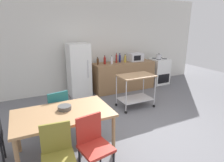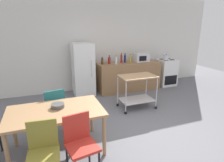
{
  "view_description": "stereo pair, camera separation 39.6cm",
  "coord_description": "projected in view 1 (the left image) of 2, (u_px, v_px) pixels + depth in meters",
  "views": [
    {
      "loc": [
        -2.05,
        -2.6,
        2.07
      ],
      "look_at": [
        -0.2,
        1.2,
        0.8
      ],
      "focal_mm": 30.52,
      "sensor_mm": 36.0,
      "label": 1
    },
    {
      "loc": [
        -1.69,
        -2.76,
        2.07
      ],
      "look_at": [
        -0.2,
        1.2,
        0.8
      ],
      "focal_mm": 30.52,
      "sensor_mm": 36.0,
      "label": 2
    }
  ],
  "objects": [
    {
      "name": "bottle_wine",
      "position": [
        98.0,
        61.0,
        5.7
      ],
      "size": [
        0.07,
        0.07,
        0.23
      ],
      "color": "#4C2D19",
      "rests_on": "kitchen_counter"
    },
    {
      "name": "dining_table",
      "position": [
        63.0,
        117.0,
        2.99
      ],
      "size": [
        1.5,
        0.9,
        0.75
      ],
      "color": "#A37A51",
      "rests_on": "ground_plane"
    },
    {
      "name": "bottle_soda",
      "position": [
        112.0,
        61.0,
        5.75
      ],
      "size": [
        0.07,
        0.07,
        0.26
      ],
      "color": "silver",
      "rests_on": "kitchen_counter"
    },
    {
      "name": "fruit_bowl",
      "position": [
        65.0,
        108.0,
        3.05
      ],
      "size": [
        0.22,
        0.22,
        0.07
      ],
      "primitive_type": "cylinder",
      "color": "#4C4C4C",
      "rests_on": "dining_table"
    },
    {
      "name": "back_wall",
      "position": [
        90.0,
        44.0,
        6.04
      ],
      "size": [
        8.4,
        0.12,
        2.9
      ],
      "primitive_type": "cube",
      "color": "silver",
      "rests_on": "ground_plane"
    },
    {
      "name": "bottle_sparkling_water",
      "position": [
        116.0,
        59.0,
        5.94
      ],
      "size": [
        0.06,
        0.06,
        0.31
      ],
      "color": "maroon",
      "rests_on": "kitchen_counter"
    },
    {
      "name": "chair_red",
      "position": [
        93.0,
        143.0,
        2.59
      ],
      "size": [
        0.46,
        0.46,
        0.89
      ],
      "rotation": [
        0.0,
        0.0,
        0.17
      ],
      "color": "#B72D23",
      "rests_on": "ground_plane"
    },
    {
      "name": "bottle_soy_sauce",
      "position": [
        105.0,
        61.0,
        5.76
      ],
      "size": [
        0.07,
        0.07,
        0.26
      ],
      "color": "maroon",
      "rests_on": "kitchen_counter"
    },
    {
      "name": "microwave",
      "position": [
        135.0,
        57.0,
        6.23
      ],
      "size": [
        0.46,
        0.35,
        0.26
      ],
      "color": "silver",
      "rests_on": "kitchen_counter"
    },
    {
      "name": "chair_teal",
      "position": [
        57.0,
        109.0,
        3.62
      ],
      "size": [
        0.47,
        0.47,
        0.89
      ],
      "rotation": [
        0.0,
        0.0,
        3.32
      ],
      "color": "#1E666B",
      "rests_on": "ground_plane"
    },
    {
      "name": "kitchen_cart",
      "position": [
        136.0,
        86.0,
        4.82
      ],
      "size": [
        0.91,
        0.57,
        0.85
      ],
      "color": "#A37A51",
      "rests_on": "ground_plane"
    },
    {
      "name": "bottle_hot_sauce",
      "position": [
        125.0,
        59.0,
        6.04
      ],
      "size": [
        0.07,
        0.07,
        0.26
      ],
      "color": "gold",
      "rests_on": "kitchen_counter"
    },
    {
      "name": "kitchen_counter",
      "position": [
        123.0,
        76.0,
        6.19
      ],
      "size": [
        2.0,
        0.64,
        0.9
      ],
      "primitive_type": "cube",
      "color": "olive",
      "rests_on": "ground_plane"
    },
    {
      "name": "ground_plane",
      "position": [
        148.0,
        135.0,
        3.7
      ],
      "size": [
        12.0,
        12.0,
        0.0
      ],
      "primitive_type": "plane",
      "color": "slate"
    },
    {
      "name": "stove_oven",
      "position": [
        159.0,
        71.0,
        6.81
      ],
      "size": [
        0.6,
        0.61,
        0.92
      ],
      "color": "white",
      "rests_on": "ground_plane"
    },
    {
      "name": "bottle_olive_oil",
      "position": [
        120.0,
        58.0,
        6.02
      ],
      "size": [
        0.06,
        0.06,
        0.3
      ],
      "color": "navy",
      "rests_on": "kitchen_counter"
    },
    {
      "name": "kettle",
      "position": [
        159.0,
        57.0,
        6.52
      ],
      "size": [
        0.24,
        0.17,
        0.19
      ],
      "color": "silver",
      "rests_on": "stove_oven"
    },
    {
      "name": "refrigerator",
      "position": [
        79.0,
        70.0,
        5.57
      ],
      "size": [
        0.6,
        0.63,
        1.55
      ],
      "color": "white",
      "rests_on": "ground_plane"
    },
    {
      "name": "chair_olive",
      "position": [
        58.0,
        154.0,
        2.37
      ],
      "size": [
        0.43,
        0.43,
        0.89
      ],
      "rotation": [
        0.0,
        0.0,
        -0.09
      ],
      "color": "olive",
      "rests_on": "ground_plane"
    }
  ]
}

